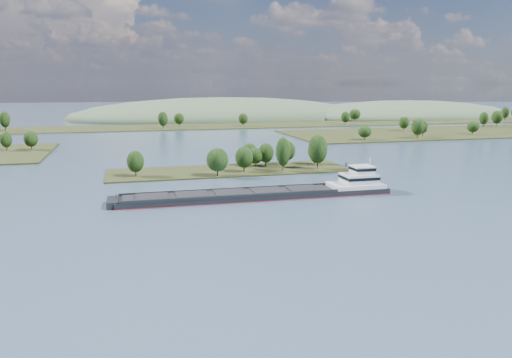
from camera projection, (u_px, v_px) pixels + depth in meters
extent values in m
plane|color=#3D506A|center=(270.00, 204.00, 151.44)|extent=(1800.00, 1800.00, 0.00)
cube|color=#262D14|center=(230.00, 171.00, 208.38)|extent=(100.00, 30.00, 1.20)
cylinder|color=black|center=(283.00, 166.00, 204.74)|extent=(0.50, 0.50, 4.56)
ellipsoid|color=black|center=(283.00, 152.00, 203.65)|extent=(6.07, 6.07, 11.73)
cylinder|color=black|center=(250.00, 161.00, 220.44)|extent=(0.50, 0.50, 3.14)
ellipsoid|color=black|center=(250.00, 152.00, 219.69)|extent=(7.09, 7.09, 8.07)
cylinder|color=black|center=(244.00, 168.00, 203.00)|extent=(0.50, 0.50, 3.38)
ellipsoid|color=black|center=(244.00, 157.00, 202.19)|extent=(7.35, 7.35, 8.70)
cylinder|color=black|center=(255.00, 164.00, 215.16)|extent=(0.50, 0.50, 2.73)
ellipsoid|color=black|center=(255.00, 156.00, 214.51)|extent=(6.83, 6.83, 7.02)
cylinder|color=black|center=(218.00, 171.00, 194.18)|extent=(0.50, 0.50, 3.58)
ellipsoid|color=black|center=(217.00, 160.00, 193.32)|extent=(8.69, 8.69, 9.20)
cylinder|color=black|center=(136.00, 172.00, 193.02)|extent=(0.50, 0.50, 3.31)
ellipsoid|color=black|center=(135.00, 161.00, 192.22)|extent=(6.56, 6.56, 8.52)
cylinder|color=black|center=(266.00, 163.00, 216.47)|extent=(0.50, 0.50, 3.35)
ellipsoid|color=black|center=(266.00, 153.00, 215.66)|extent=(6.76, 6.76, 8.60)
cylinder|color=black|center=(315.00, 160.00, 222.94)|extent=(0.50, 0.50, 3.40)
ellipsoid|color=black|center=(315.00, 151.00, 222.13)|extent=(6.31, 6.31, 8.74)
cylinder|color=black|center=(317.00, 163.00, 209.41)|extent=(0.50, 0.50, 4.76)
ellipsoid|color=black|center=(318.00, 149.00, 208.27)|extent=(8.06, 8.06, 12.25)
cylinder|color=black|center=(287.00, 160.00, 222.25)|extent=(0.50, 0.50, 3.43)
ellipsoid|color=black|center=(287.00, 151.00, 221.43)|extent=(7.34, 7.34, 8.82)
cylinder|color=black|center=(32.00, 147.00, 268.79)|extent=(0.50, 0.50, 3.35)
ellipsoid|color=black|center=(31.00, 139.00, 267.98)|extent=(7.34, 7.34, 8.61)
cylinder|color=black|center=(7.00, 148.00, 265.91)|extent=(0.50, 0.50, 3.29)
ellipsoid|color=black|center=(6.00, 140.00, 265.12)|extent=(6.04, 6.04, 8.45)
cube|color=#262D14|center=(492.00, 132.00, 380.47)|extent=(320.00, 90.00, 1.60)
cylinder|color=black|center=(364.00, 138.00, 317.18)|extent=(0.50, 0.50, 2.88)
ellipsoid|color=black|center=(365.00, 132.00, 316.49)|extent=(8.34, 8.34, 7.42)
cylinder|color=black|center=(497.00, 124.00, 419.51)|extent=(0.50, 0.50, 4.27)
ellipsoid|color=black|center=(497.00, 117.00, 418.49)|extent=(8.99, 8.99, 10.97)
cylinder|color=black|center=(473.00, 132.00, 351.86)|extent=(0.50, 0.50, 2.99)
ellipsoid|color=black|center=(473.00, 127.00, 351.14)|extent=(8.11, 8.11, 7.69)
cylinder|color=black|center=(417.00, 135.00, 326.21)|extent=(0.50, 0.50, 4.24)
ellipsoid|color=black|center=(418.00, 127.00, 325.19)|extent=(8.66, 8.66, 10.89)
cylinder|color=black|center=(423.00, 133.00, 340.30)|extent=(0.50, 0.50, 3.50)
ellipsoid|color=black|center=(423.00, 127.00, 339.46)|extent=(6.22, 6.22, 8.99)
cylinder|color=black|center=(404.00, 129.00, 376.85)|extent=(0.50, 0.50, 3.52)
ellipsoid|color=black|center=(404.00, 123.00, 376.00)|extent=(7.59, 7.59, 9.05)
cylinder|color=black|center=(483.00, 124.00, 411.61)|extent=(0.50, 0.50, 4.05)
ellipsoid|color=black|center=(484.00, 118.00, 410.64)|extent=(7.14, 7.14, 10.41)
cube|color=#262D14|center=(175.00, 127.00, 417.14)|extent=(900.00, 60.00, 1.20)
cylinder|color=black|center=(345.00, 122.00, 437.69)|extent=(0.50, 0.50, 3.76)
ellipsoid|color=black|center=(345.00, 117.00, 436.79)|extent=(7.43, 7.43, 9.68)
cylinder|color=black|center=(179.00, 124.00, 419.70)|extent=(0.50, 0.50, 3.67)
ellipsoid|color=black|center=(179.00, 119.00, 418.83)|extent=(8.33, 8.33, 9.44)
cylinder|color=black|center=(505.00, 118.00, 488.44)|extent=(0.50, 0.50, 4.38)
ellipsoid|color=black|center=(505.00, 112.00, 487.39)|extent=(7.43, 7.43, 11.25)
cylinder|color=black|center=(355.00, 119.00, 473.45)|extent=(0.50, 0.50, 3.83)
ellipsoid|color=black|center=(355.00, 114.00, 472.54)|extent=(10.62, 10.62, 9.84)
cylinder|color=black|center=(5.00, 127.00, 380.61)|extent=(0.50, 0.50, 4.84)
ellipsoid|color=black|center=(5.00, 119.00, 379.45)|extent=(7.46, 7.46, 12.45)
cylinder|color=black|center=(243.00, 124.00, 422.37)|extent=(0.50, 0.50, 3.55)
ellipsoid|color=black|center=(243.00, 119.00, 421.52)|extent=(8.00, 8.00, 9.12)
cylinder|color=black|center=(163.00, 126.00, 395.72)|extent=(0.50, 0.50, 4.49)
ellipsoid|color=black|center=(163.00, 119.00, 394.65)|extent=(7.80, 7.80, 11.54)
ellipsoid|color=#42573C|center=(406.00, 117.00, 549.39)|extent=(260.00, 140.00, 36.00)
ellipsoid|color=#42573C|center=(222.00, 118.00, 527.22)|extent=(320.00, 160.00, 44.00)
cube|color=black|center=(257.00, 196.00, 159.73)|extent=(88.35, 11.90, 2.43)
cube|color=maroon|center=(257.00, 198.00, 159.83)|extent=(88.58, 12.13, 0.28)
cube|color=black|center=(227.00, 189.00, 162.43)|extent=(68.39, 1.12, 0.88)
cube|color=black|center=(234.00, 197.00, 152.15)|extent=(68.39, 1.12, 0.88)
cube|color=black|center=(230.00, 193.00, 157.32)|extent=(66.28, 10.58, 0.33)
cube|color=black|center=(152.00, 197.00, 151.34)|extent=(10.02, 9.14, 0.39)
cube|color=black|center=(192.00, 194.00, 154.30)|extent=(10.02, 9.14, 0.39)
cube|color=black|center=(230.00, 192.00, 157.26)|extent=(10.02, 9.14, 0.39)
cube|color=black|center=(267.00, 190.00, 160.22)|extent=(10.02, 9.14, 0.39)
cube|color=black|center=(303.00, 188.00, 163.17)|extent=(10.02, 9.14, 0.39)
cube|color=black|center=(113.00, 203.00, 148.76)|extent=(3.41, 9.96, 2.21)
cylinder|color=black|center=(116.00, 198.00, 148.74)|extent=(0.27, 0.27, 2.43)
cube|color=silver|center=(356.00, 185.00, 167.71)|extent=(17.75, 10.76, 1.32)
cube|color=silver|center=(359.00, 178.00, 167.57)|extent=(11.12, 8.93, 3.31)
cube|color=black|center=(359.00, 177.00, 167.48)|extent=(11.34, 9.16, 0.99)
cube|color=silver|center=(362.00, 170.00, 167.30)|extent=(6.68, 6.68, 2.43)
cube|color=black|center=(362.00, 169.00, 167.21)|extent=(6.91, 6.91, 0.88)
cube|color=silver|center=(362.00, 166.00, 167.05)|extent=(7.13, 7.13, 0.22)
cylinder|color=silver|center=(370.00, 162.00, 167.47)|extent=(0.22, 0.22, 2.87)
cylinder|color=black|center=(346.00, 164.00, 169.08)|extent=(0.56, 0.56, 1.32)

